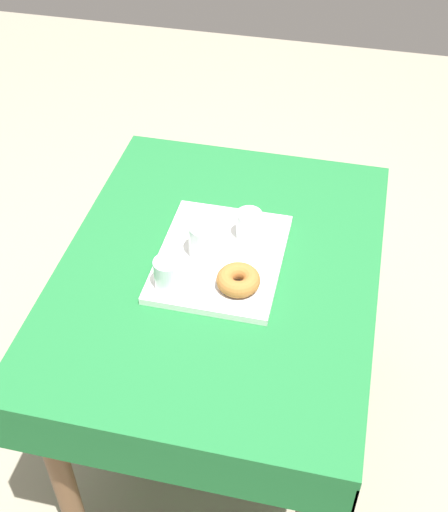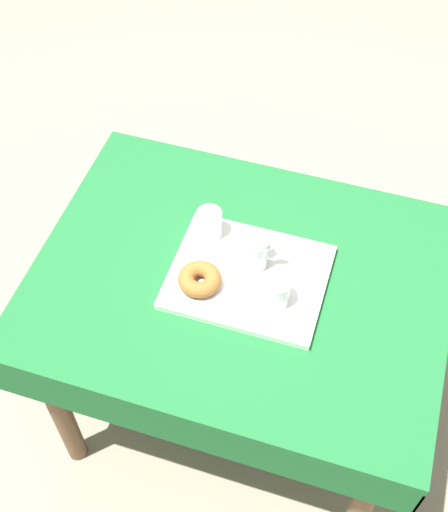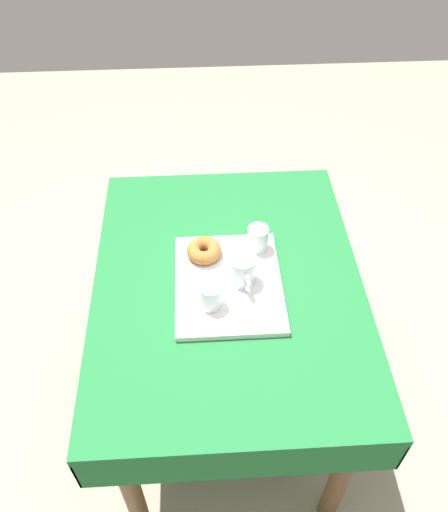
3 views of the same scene
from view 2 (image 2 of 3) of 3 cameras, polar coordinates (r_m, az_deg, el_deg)
The scene contains 8 objects.
ground_plane at distance 2.51m, azimuth 1.06°, elevation -12.12°, with size 6.00×6.00×0.00m, color gray.
dining_table at distance 1.94m, azimuth 1.34°, elevation -3.95°, with size 1.11×0.85×0.77m.
serving_tray at distance 1.83m, azimuth 2.04°, elevation -1.70°, with size 0.41×0.33×0.02m, color white.
tea_mug_left at distance 1.81m, azimuth 2.40°, elevation 0.35°, with size 0.13×0.09×0.10m.
water_glass_near at distance 1.74m, azimuth 4.36°, elevation -3.04°, with size 0.07×0.07×0.08m.
water_glass_far at distance 1.88m, azimuth -1.22°, elevation 2.66°, with size 0.07×0.07×0.08m.
donut_plate_left at distance 1.80m, azimuth -2.02°, elevation -2.41°, with size 0.12×0.12×0.01m, color silver.
sugar_donut_left at distance 1.78m, azimuth -2.04°, elevation -1.94°, with size 0.11×0.11×0.04m, color #A3662D.
Camera 2 is at (-0.28, 1.04, 2.27)m, focal length 48.12 mm.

